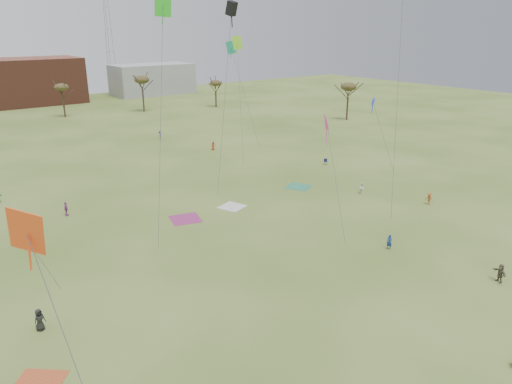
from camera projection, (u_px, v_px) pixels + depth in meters
ground at (347, 297)px, 38.21m from camera, size 260.00×260.00×0.00m
flyer_near_right at (389, 242)px, 46.11m from camera, size 0.51×0.63×1.50m
spectator_fore_c at (500, 273)px, 40.23m from camera, size 1.03×1.56×1.61m
flyer_mid_a at (40, 320)px, 33.82m from camera, size 0.95×0.78×1.66m
flyer_mid_b at (429, 199)px, 57.66m from camera, size 0.67×1.00×1.45m
spectator_mid_d at (66, 209)px, 54.19m from camera, size 0.46×0.99×1.66m
spectator_mid_e at (362, 188)px, 61.32m from camera, size 0.87×0.78×1.48m
flyer_far_b at (213, 146)px, 82.64m from camera, size 0.86×0.73×1.49m
flyer_far_c at (160, 135)px, 90.65m from camera, size 0.91×1.11×1.49m
blanket_cream at (232, 207)px, 57.09m from camera, size 3.44×3.44×0.03m
blanket_plum at (185, 219)px, 53.50m from camera, size 3.84×3.84×0.03m
blanket_olive at (299, 187)px, 64.14m from camera, size 3.96×3.96×0.03m
camp_chair_right at (326, 163)px, 74.30m from camera, size 0.73×0.74×0.87m
kites_aloft at (264, 51)px, 50.32m from camera, size 51.92×59.20×25.94m
tree_line at (37, 97)px, 93.87m from camera, size 117.44×49.32×8.91m
building_brick at (29, 81)px, 129.50m from camera, size 26.00×16.00×12.00m
building_grey at (153, 79)px, 148.40m from camera, size 24.00×12.00×9.00m
radio_tower at (108, 29)px, 143.14m from camera, size 1.51×1.72×41.00m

